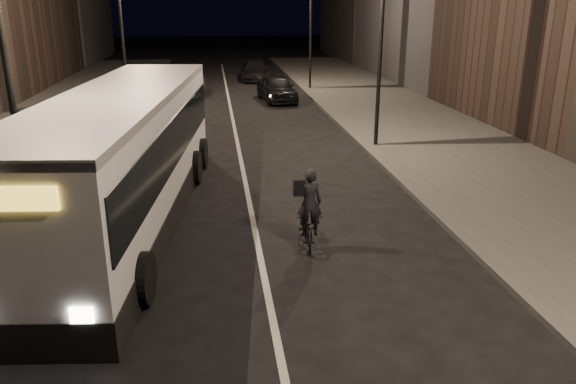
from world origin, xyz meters
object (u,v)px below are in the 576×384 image
object	(u,v)px
streetlight_right_mid	(376,12)
car_mid	(193,84)
car_far	(255,70)
cyclist_on_bicycle	(308,220)
car_near	(277,88)
streetlight_left_near	(12,20)
city_bus	(124,152)
streetlight_left_far	(125,9)
streetlight_right_far	(307,7)

from	to	relation	value
streetlight_right_mid	car_mid	bearing A→B (deg)	116.38
streetlight_right_mid	car_far	bearing A→B (deg)	98.09
streetlight_right_mid	cyclist_on_bicycle	bearing A→B (deg)	-114.05
car_near	car_mid	world-z (taller)	car_near
streetlight_left_near	city_bus	xyz separation A→B (m)	(1.96, 1.17, -3.44)
streetlight_left_far	car_near	distance (m)	9.57
streetlight_right_mid	car_mid	xyz separation A→B (m)	(-7.56, 15.23, -4.70)
streetlight_right_mid	streetlight_left_near	world-z (taller)	same
car_far	car_mid	bearing A→B (deg)	-123.84
car_near	streetlight_right_mid	bearing A→B (deg)	-85.01
city_bus	car_far	distance (m)	28.93
car_mid	car_far	bearing A→B (deg)	-123.60
cyclist_on_bicycle	car_far	world-z (taller)	cyclist_on_bicycle
streetlight_right_mid	car_mid	size ratio (longest dim) A/B	2.02
cyclist_on_bicycle	car_near	distance (m)	21.09
streetlight_right_far	car_far	bearing A→B (deg)	118.96
city_bus	car_near	size ratio (longest dim) A/B	2.93
city_bus	car_far	bearing A→B (deg)	85.00
streetlight_left_near	streetlight_left_far	distance (m)	18.00
streetlight_left_far	car_near	size ratio (longest dim) A/B	1.79
streetlight_right_mid	car_far	world-z (taller)	streetlight_right_mid
car_far	city_bus	bearing A→B (deg)	-99.53
streetlight_right_mid	streetlight_left_far	bearing A→B (deg)	136.84
streetlight_left_far	cyclist_on_bicycle	size ratio (longest dim) A/B	4.01
streetlight_right_mid	streetlight_left_near	size ratio (longest dim) A/B	1.00
streetlight_right_far	car_near	distance (m)	6.66
streetlight_left_far	car_far	size ratio (longest dim) A/B	1.65
streetlight_right_mid	cyclist_on_bicycle	distance (m)	11.09
streetlight_right_far	streetlight_left_near	world-z (taller)	same
streetlight_left_near	city_bus	world-z (taller)	streetlight_left_near
streetlight_right_mid	cyclist_on_bicycle	xyz separation A→B (m)	(-4.10, -9.18, -4.69)
streetlight_left_far	car_far	distance (m)	14.57
streetlight_right_far	car_mid	distance (m)	8.93
streetlight_left_near	cyclist_on_bicycle	bearing A→B (deg)	-10.20
streetlight_right_mid	streetlight_left_far	size ratio (longest dim) A/B	1.00
city_bus	cyclist_on_bicycle	distance (m)	5.32
streetlight_right_far	cyclist_on_bicycle	bearing A→B (deg)	-99.24
streetlight_right_mid	city_bus	world-z (taller)	streetlight_right_mid
cyclist_on_bicycle	car_mid	size ratio (longest dim) A/B	0.50
streetlight_right_mid	streetlight_right_far	bearing A→B (deg)	90.00
city_bus	streetlight_left_near	bearing A→B (deg)	-142.86
streetlight_right_mid	streetlight_left_far	xyz separation A→B (m)	(-10.66, 10.00, 0.00)
city_bus	car_near	bearing A→B (deg)	77.79
streetlight_left_far	city_bus	world-z (taller)	streetlight_left_far
car_mid	streetlight_right_far	bearing A→B (deg)	-172.25
streetlight_right_far	streetlight_right_mid	bearing A→B (deg)	-90.00
streetlight_left_far	cyclist_on_bicycle	bearing A→B (deg)	-71.11
streetlight_left_near	city_bus	bearing A→B (deg)	30.88
car_mid	car_far	size ratio (longest dim) A/B	0.82
streetlight_right_far	car_far	distance (m)	7.84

